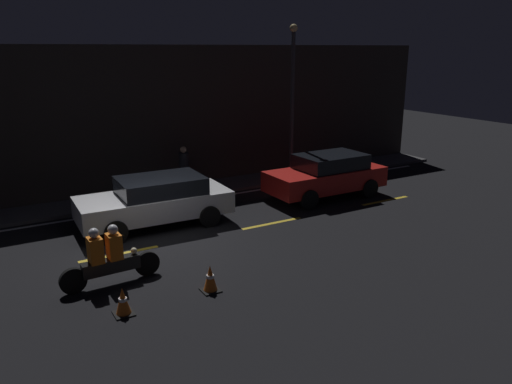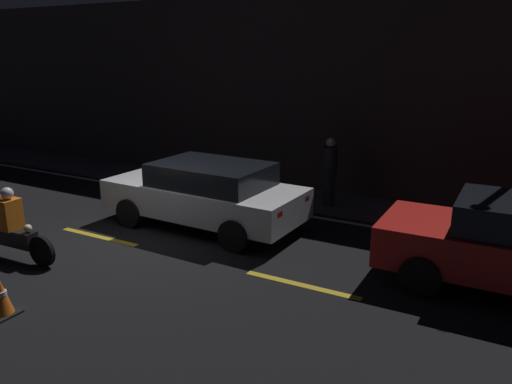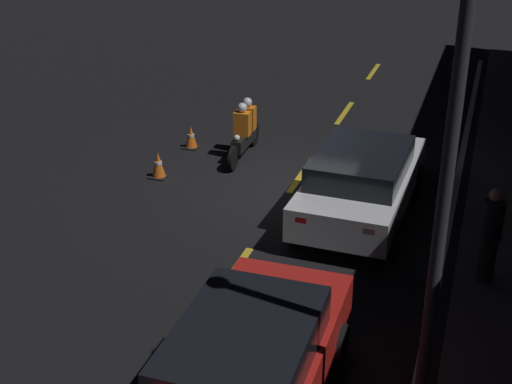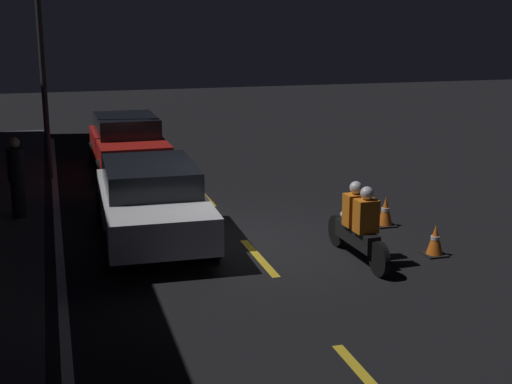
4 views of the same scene
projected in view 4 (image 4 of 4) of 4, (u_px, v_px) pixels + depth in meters
ground_plane at (244, 240)px, 13.17m from camera, size 56.00×56.00×0.00m
lane_dash_b at (371, 384)px, 8.05m from camera, size 2.00×0.14×0.01m
lane_dash_c at (259, 257)px, 12.24m from camera, size 2.00×0.14×0.01m
lane_dash_d at (204, 196)px, 16.44m from camera, size 2.00×0.14×0.01m
lane_dash_e at (171, 159)px, 20.63m from camera, size 2.00×0.14×0.01m
lane_solid_kerb at (60, 257)px, 12.28m from camera, size 25.20×0.14×0.01m
sedan_white at (152, 200)px, 13.08m from camera, size 4.35×2.04×1.41m
taxi_red at (128, 143)px, 18.72m from camera, size 4.15×1.86×1.48m
motorcycle at (359, 225)px, 11.92m from camera, size 2.19×0.39×1.35m
traffic_cone_near at (435, 240)px, 12.30m from camera, size 0.38×0.38×0.55m
traffic_cone_mid at (385, 212)px, 14.02m from camera, size 0.38×0.38×0.59m
pedestrian at (17, 177)px, 14.12m from camera, size 0.34×0.34×1.63m
street_lamp at (41, 49)px, 17.48m from camera, size 0.28×0.28×5.76m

